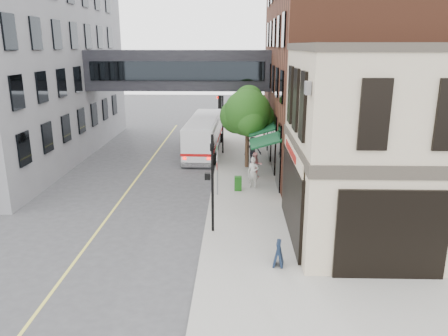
# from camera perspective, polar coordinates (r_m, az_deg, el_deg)

# --- Properties ---
(ground) EXTENTS (120.00, 120.00, 0.00)m
(ground) POSITION_cam_1_polar(r_m,az_deg,el_deg) (18.55, -3.05, -11.06)
(ground) COLOR #38383A
(ground) RESTS_ON ground
(sidewalk_main) EXTENTS (4.00, 60.00, 0.15)m
(sidewalk_main) POSITION_cam_1_polar(r_m,az_deg,el_deg) (31.61, 2.58, 0.55)
(sidewalk_main) COLOR gray
(sidewalk_main) RESTS_ON ground
(corner_building) EXTENTS (10.19, 8.12, 8.45)m
(corner_building) POSITION_cam_1_polar(r_m,az_deg,el_deg) (20.40, 23.29, 2.72)
(corner_building) COLOR #C2AE94
(corner_building) RESTS_ON ground
(brick_building) EXTENTS (13.76, 18.00, 14.00)m
(brick_building) POSITION_cam_1_polar(r_m,az_deg,el_deg) (32.66, 17.21, 12.68)
(brick_building) COLOR #562B1B
(brick_building) RESTS_ON ground
(skyway_bridge) EXTENTS (14.00, 3.18, 3.00)m
(skyway_bridge) POSITION_cam_1_polar(r_m,az_deg,el_deg) (34.83, -5.85, 12.63)
(skyway_bridge) COLOR black
(skyway_bridge) RESTS_ON ground
(traffic_signal_near) EXTENTS (0.44, 0.22, 4.60)m
(traffic_signal_near) POSITION_cam_1_polar(r_m,az_deg,el_deg) (19.29, -1.62, -0.44)
(traffic_signal_near) COLOR black
(traffic_signal_near) RESTS_ON sidewalk_main
(traffic_signal_far) EXTENTS (0.53, 0.28, 4.50)m
(traffic_signal_far) POSITION_cam_1_polar(r_m,az_deg,el_deg) (33.89, -0.39, 7.24)
(traffic_signal_far) COLOR black
(traffic_signal_far) RESTS_ON sidewalk_main
(street_sign_pole) EXTENTS (0.08, 0.75, 3.00)m
(street_sign_pole) POSITION_cam_1_polar(r_m,az_deg,el_deg) (24.38, -0.89, 0.47)
(street_sign_pole) COLOR gray
(street_sign_pole) RESTS_ON sidewalk_main
(street_tree) EXTENTS (3.80, 3.20, 5.60)m
(street_tree) POSITION_cam_1_polar(r_m,az_deg,el_deg) (30.05, 3.07, 7.23)
(street_tree) COLOR #382619
(street_tree) RESTS_ON sidewalk_main
(lane_marking) EXTENTS (0.12, 40.00, 0.01)m
(lane_marking) POSITION_cam_1_polar(r_m,az_deg,el_deg) (28.52, -11.51, -1.60)
(lane_marking) COLOR #D8CC4C
(lane_marking) RESTS_ON ground
(bus) EXTENTS (2.73, 10.25, 2.74)m
(bus) POSITION_cam_1_polar(r_m,az_deg,el_deg) (35.03, -2.62, 4.52)
(bus) COLOR silver
(bus) RESTS_ON ground
(pedestrian_a) EXTENTS (0.76, 0.60, 1.83)m
(pedestrian_a) POSITION_cam_1_polar(r_m,az_deg,el_deg) (25.97, 3.82, -0.59)
(pedestrian_a) COLOR silver
(pedestrian_a) RESTS_ON sidewalk_main
(pedestrian_b) EXTENTS (0.88, 0.74, 1.64)m
(pedestrian_b) POSITION_cam_1_polar(r_m,az_deg,el_deg) (27.94, 4.18, 0.39)
(pedestrian_b) COLOR pink
(pedestrian_b) RESTS_ON sidewalk_main
(pedestrian_c) EXTENTS (1.33, 0.89, 1.91)m
(pedestrian_c) POSITION_cam_1_polar(r_m,az_deg,el_deg) (31.33, 3.78, 2.34)
(pedestrian_c) COLOR black
(pedestrian_c) RESTS_ON sidewalk_main
(newspaper_box) EXTENTS (0.43, 0.38, 0.84)m
(newspaper_box) POSITION_cam_1_polar(r_m,az_deg,el_deg) (25.52, 1.84, -2.02)
(newspaper_box) COLOR #155012
(newspaper_box) RESTS_ON sidewalk_main
(sandwich_board) EXTENTS (0.44, 0.60, 0.99)m
(sandwich_board) POSITION_cam_1_polar(r_m,az_deg,el_deg) (17.21, 7.12, -11.03)
(sandwich_board) COLOR black
(sandwich_board) RESTS_ON sidewalk_main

